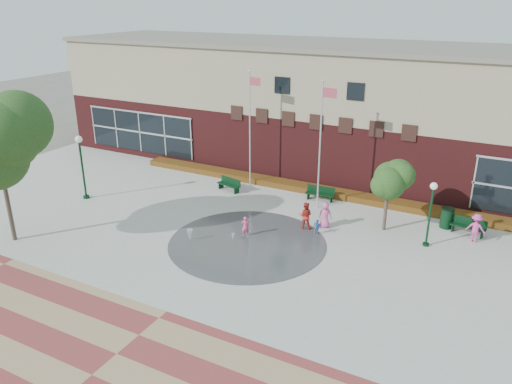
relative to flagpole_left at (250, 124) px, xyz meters
The scene contains 22 objects.
ground 12.19m from the flagpole_left, 69.76° to the right, with size 120.00×120.00×0.00m, color #666056.
plaza_concrete 8.90m from the flagpole_left, 59.45° to the right, with size 46.00×18.00×0.01m, color #A8A8A0.
paver_band 18.62m from the flagpole_left, 77.45° to the right, with size 46.00×6.00×0.01m, color brown.
splash_pad 9.67m from the flagpole_left, 62.83° to the right, with size 8.40×8.40×0.01m, color #383A3D.
library_building 7.88m from the flagpole_left, 60.05° to the left, with size 44.40×10.40×9.20m.
flower_bed 5.98m from the flagpole_left, 13.48° to the left, with size 26.00×1.20×0.40m, color maroon.
flagpole_left is the anchor object (origin of this frame).
flagpole_right 5.66m from the flagpole_left, 14.00° to the right, with size 0.97×0.19×7.90m.
lamp_left 11.07m from the flagpole_left, 140.55° to the right, with size 0.44×0.44×4.19m.
lamp_right 13.07m from the flagpole_left, 15.76° to the right, with size 0.38×0.38×3.56m.
bench_left 4.46m from the flagpole_left, 121.01° to the right, with size 1.84×0.90×0.89m.
bench_mid 6.61m from the flagpole_left, ahead, with size 1.85×0.64×0.91m.
bench_right 14.78m from the flagpole_left, ahead, with size 1.91×0.79×0.93m.
trash_can 13.54m from the flagpole_left, ahead, with size 0.74×0.74×1.21m.
tree_mid 10.34m from the flagpole_left, 14.73° to the right, with size 2.70×2.70×4.56m.
water_jet_a 9.95m from the flagpole_left, 83.04° to the right, with size 0.33×0.33×0.65m, color white.
water_jet_b 9.43m from the flagpole_left, 68.17° to the right, with size 0.17×0.17×0.39m, color white.
child_splash 8.62m from the flagpole_left, 63.79° to the right, with size 0.42×0.28×1.16m, color #E9507F.
adult_red 8.31m from the flagpole_left, 37.38° to the right, with size 0.78×0.61×1.61m, color red.
adult_pink 8.68m from the flagpole_left, 29.16° to the right, with size 0.74×0.48×1.51m, color #E1569B.
child_blue 9.27m from the flagpole_left, 35.62° to the right, with size 0.52×0.21×0.88m, color #3367B6.
person_bench 15.13m from the flagpole_left, ahead, with size 1.03×0.59×1.60m, color #D23F97.
Camera 1 is at (11.47, -17.78, 12.25)m, focal length 35.00 mm.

